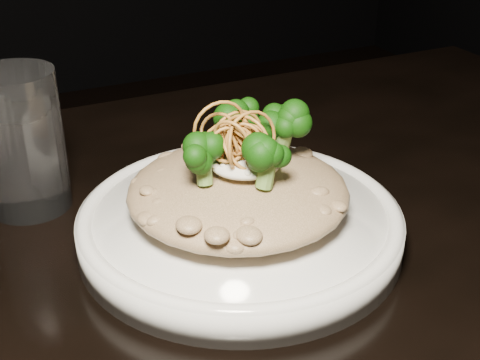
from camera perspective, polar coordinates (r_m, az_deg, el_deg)
name	(u,v)px	position (r m, az deg, el deg)	size (l,w,h in m)	color
plate	(240,226)	(0.53, 0.00, -3.97)	(0.26, 0.26, 0.03)	white
risotto	(238,191)	(0.52, -0.16, -0.98)	(0.17, 0.17, 0.04)	brown
broccoli	(245,145)	(0.50, 0.44, 3.04)	(0.11, 0.11, 0.04)	black
cheese	(245,162)	(0.50, 0.39, 1.58)	(0.05, 0.05, 0.02)	white
shallots	(237,133)	(0.49, -0.22, 4.03)	(0.05, 0.05, 0.03)	brown
drinking_glass	(22,142)	(0.59, -18.13, 3.13)	(0.07, 0.07, 0.12)	silver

